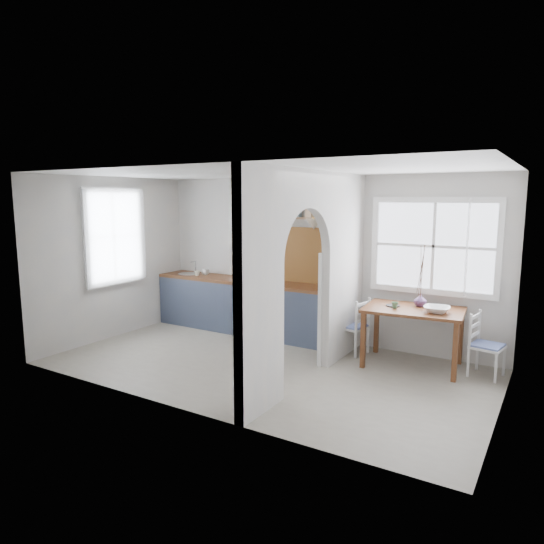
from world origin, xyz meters
The scene contains 26 objects.
floor centered at (0.00, 0.00, 0.00)m, with size 5.80×3.20×0.01m, color gray.
ceiling centered at (0.00, 0.00, 2.60)m, with size 5.80×3.20×0.01m, color beige.
walls centered at (0.00, 0.00, 1.30)m, with size 5.81×3.21×2.60m.
partition centered at (0.70, 0.06, 1.45)m, with size 0.12×3.20×2.60m.
kitchen_window centered at (-2.87, 0.00, 1.65)m, with size 0.10×1.16×1.50m, color white, non-canonical shape.
nook_window centered at (1.80, 1.56, 1.60)m, with size 1.76×0.10×1.30m, color white, non-canonical shape.
counter centered at (-1.13, 1.33, 0.46)m, with size 3.50×0.60×0.90m.
sink centered at (-2.43, 1.30, 0.89)m, with size 0.40×0.40×0.02m, color #B4B6BB.
backsplash centered at (-0.20, 1.58, 1.35)m, with size 1.65×0.03×0.90m, color brown.
shelf centered at (-0.20, 1.49, 2.01)m, with size 1.75×0.20×0.21m.
pendant_lamp centered at (0.15, 1.15, 1.88)m, with size 0.26×0.26×0.16m, color beige.
utensil_rail centered at (0.61, 0.90, 1.45)m, with size 0.02×0.02×0.50m, color #B4B6BB.
dining_table centered at (1.69, 1.07, 0.40)m, with size 1.28×0.85×0.80m, color #502C13, non-canonical shape.
chair_left centered at (0.79, 1.17, 0.41)m, with size 0.38×0.38×0.83m, color silver, non-canonical shape.
chair_right centered at (2.62, 1.17, 0.41)m, with size 0.37×0.37×0.82m, color silver, non-canonical shape.
kettle centered at (0.29, 1.27, 1.03)m, with size 0.22×0.17×0.26m, color white, non-canonical shape.
mug_a centered at (-2.17, 1.21, 0.94)m, with size 0.10×0.10×0.09m, color white.
mug_b centered at (-2.10, 1.35, 0.95)m, with size 0.14×0.14×0.11m, color silver.
knife_block centered at (-1.37, 1.34, 1.02)m, with size 0.11×0.15×0.23m, color black.
jar centered at (-0.97, 1.43, 0.99)m, with size 0.11×0.11×0.18m, color #867F57.
towel_magenta centered at (0.58, 0.96, 0.28)m, with size 0.02×0.03×0.55m, color #D53B60.
towel_orange centered at (0.58, 0.94, 0.25)m, with size 0.02×0.03×0.55m, color #CE7B06.
bowl centered at (2.01, 0.99, 0.84)m, with size 0.33×0.33×0.08m, color white.
table_cup centered at (1.47, 0.95, 0.84)m, with size 0.09×0.09×0.08m, color #497550.
plate centered at (1.41, 1.07, 0.81)m, with size 0.19×0.19×0.02m, color black.
vase centered at (1.73, 1.24, 0.89)m, with size 0.17×0.17×0.18m, color #563762.
Camera 1 is at (3.35, -5.34, 2.27)m, focal length 32.00 mm.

